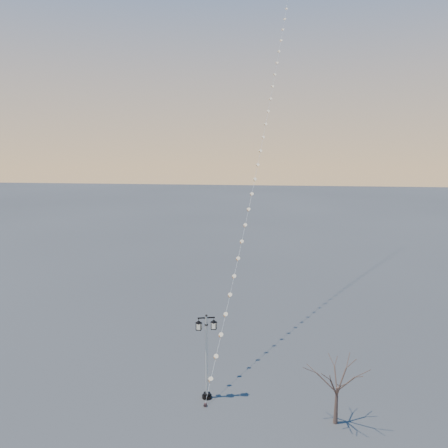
# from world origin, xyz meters

# --- Properties ---
(ground) EXTENTS (300.00, 300.00, 0.00)m
(ground) POSITION_xyz_m (0.00, 0.00, 0.00)
(ground) COLOR #464646
(ground) RESTS_ON ground
(street_lamp) EXTENTS (1.40, 0.72, 5.63)m
(street_lamp) POSITION_xyz_m (-0.43, 1.71, 3.12)
(street_lamp) COLOR black
(street_lamp) RESTS_ON ground
(bare_tree) EXTENTS (2.47, 2.47, 4.09)m
(bare_tree) POSITION_xyz_m (7.40, 0.01, 2.84)
(bare_tree) COLOR brown
(bare_tree) RESTS_ON ground
(kite_train) EXTENTS (7.28, 40.96, 44.46)m
(kite_train) POSITION_xyz_m (2.95, 20.97, 22.13)
(kite_train) COLOR #35211F
(kite_train) RESTS_ON ground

